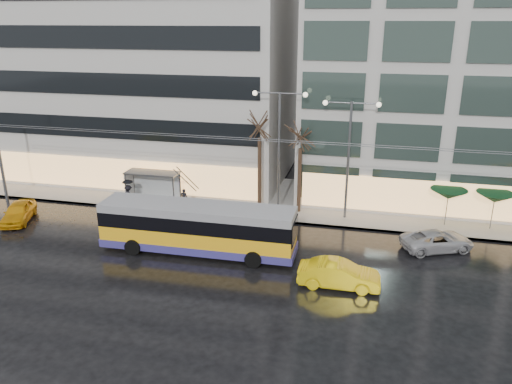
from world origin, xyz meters
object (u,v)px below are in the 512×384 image
(trolleybus, at_px, (198,229))
(bus_shelter, at_px, (149,179))
(street_lamp_near, at_px, (279,136))
(taxi_a, at_px, (19,212))

(trolleybus, height_order, bus_shelter, trolleybus)
(trolleybus, xyz_separation_m, street_lamp_near, (3.65, 7.67, 4.45))
(street_lamp_near, relative_size, taxi_a, 2.17)
(trolleybus, bearing_deg, taxi_a, 173.00)
(trolleybus, bearing_deg, bus_shelter, 131.70)
(trolleybus, relative_size, taxi_a, 2.95)
(trolleybus, distance_m, street_lamp_near, 9.59)
(trolleybus, relative_size, street_lamp_near, 1.36)
(bus_shelter, bearing_deg, trolleybus, -48.30)
(trolleybus, height_order, street_lamp_near, street_lamp_near)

